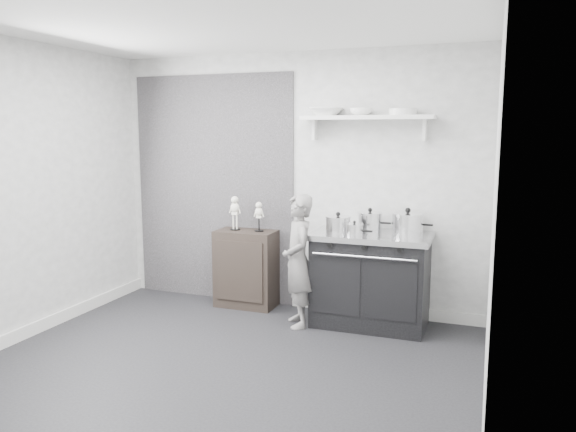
% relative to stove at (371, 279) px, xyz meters
% --- Properties ---
extents(ground, '(4.00, 4.00, 0.00)m').
position_rel_stove_xyz_m(ground, '(-0.92, -1.48, -0.46)').
color(ground, black).
rests_on(ground, ground).
extents(room_shell, '(4.02, 3.62, 2.71)m').
position_rel_stove_xyz_m(room_shell, '(-1.00, -1.33, 1.18)').
color(room_shell, '#9F9F9D').
rests_on(room_shell, ground).
extents(wall_shelf, '(1.30, 0.26, 0.24)m').
position_rel_stove_xyz_m(wall_shelf, '(-0.12, 0.20, 1.55)').
color(wall_shelf, silver).
rests_on(wall_shelf, room_shell).
extents(stove, '(1.14, 0.71, 0.92)m').
position_rel_stove_xyz_m(stove, '(0.00, 0.00, 0.00)').
color(stove, black).
rests_on(stove, ground).
extents(side_cabinet, '(0.64, 0.37, 0.83)m').
position_rel_stove_xyz_m(side_cabinet, '(-1.39, 0.13, -0.04)').
color(side_cabinet, black).
rests_on(side_cabinet, ground).
extents(child, '(0.50, 0.56, 1.30)m').
position_rel_stove_xyz_m(child, '(-0.66, -0.27, 0.19)').
color(child, slate).
rests_on(child, ground).
extents(pot_front_left, '(0.33, 0.25, 0.20)m').
position_rel_stove_xyz_m(pot_front_left, '(-0.31, -0.09, 0.54)').
color(pot_front_left, silver).
rests_on(pot_front_left, stove).
extents(pot_back_left, '(0.33, 0.25, 0.23)m').
position_rel_stove_xyz_m(pot_back_left, '(-0.04, 0.12, 0.55)').
color(pot_back_left, silver).
rests_on(pot_back_left, stove).
extents(pot_back_right, '(0.39, 0.31, 0.25)m').
position_rel_stove_xyz_m(pot_back_right, '(0.32, 0.13, 0.55)').
color(pot_back_right, silver).
rests_on(pot_back_right, stove).
extents(pot_front_center, '(0.26, 0.17, 0.14)m').
position_rel_stove_xyz_m(pot_front_center, '(-0.13, -0.18, 0.51)').
color(pot_front_center, silver).
rests_on(pot_front_center, stove).
extents(skeleton_full, '(0.12, 0.08, 0.42)m').
position_rel_stove_xyz_m(skeleton_full, '(-1.52, 0.13, 0.58)').
color(skeleton_full, silver).
rests_on(skeleton_full, side_cabinet).
extents(skeleton_torso, '(0.10, 0.07, 0.36)m').
position_rel_stove_xyz_m(skeleton_torso, '(-1.24, 0.13, 0.55)').
color(skeleton_torso, silver).
rests_on(skeleton_torso, side_cabinet).
extents(bowl_large, '(0.33, 0.33, 0.08)m').
position_rel_stove_xyz_m(bowl_large, '(-0.53, 0.19, 1.62)').
color(bowl_large, white).
rests_on(bowl_large, wall_shelf).
extents(bowl_small, '(0.22, 0.22, 0.07)m').
position_rel_stove_xyz_m(bowl_small, '(-0.17, 0.19, 1.61)').
color(bowl_small, white).
rests_on(bowl_small, wall_shelf).
extents(plate_stack, '(0.27, 0.27, 0.06)m').
position_rel_stove_xyz_m(plate_stack, '(0.23, 0.19, 1.61)').
color(plate_stack, white).
rests_on(plate_stack, wall_shelf).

